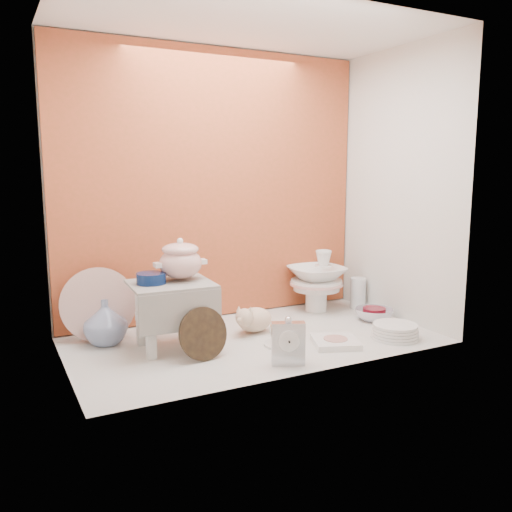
# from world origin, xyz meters

# --- Properties ---
(ground) EXTENTS (1.80, 1.80, 0.00)m
(ground) POSITION_xyz_m (0.00, 0.00, 0.00)
(ground) COLOR silver
(ground) RESTS_ON ground
(niche_shell) EXTENTS (1.86, 1.03, 1.53)m
(niche_shell) POSITION_xyz_m (0.00, 0.18, 0.93)
(niche_shell) COLOR #BD4E2F
(niche_shell) RESTS_ON ground
(step_stool) EXTENTS (0.39, 0.34, 0.32)m
(step_stool) POSITION_xyz_m (-0.40, 0.07, 0.16)
(step_stool) COLOR silver
(step_stool) RESTS_ON ground
(soup_tureen) EXTENTS (0.29, 0.29, 0.20)m
(soup_tureen) POSITION_xyz_m (-0.34, 0.10, 0.42)
(soup_tureen) COLOR white
(soup_tureen) RESTS_ON step_stool
(cobalt_bowl) EXTENTS (0.15, 0.15, 0.05)m
(cobalt_bowl) POSITION_xyz_m (-0.49, 0.08, 0.34)
(cobalt_bowl) COLOR #091C48
(cobalt_bowl) RESTS_ON step_stool
(floral_platter) EXTENTS (0.38, 0.14, 0.36)m
(floral_platter) POSITION_xyz_m (-0.69, 0.35, 0.18)
(floral_platter) COLOR silver
(floral_platter) RESTS_ON ground
(blue_white_vase) EXTENTS (0.25, 0.25, 0.22)m
(blue_white_vase) POSITION_xyz_m (-0.67, 0.27, 0.11)
(blue_white_vase) COLOR silver
(blue_white_vase) RESTS_ON ground
(lacquer_tray) EXTENTS (0.25, 0.12, 0.24)m
(lacquer_tray) POSITION_xyz_m (-0.33, -0.14, 0.12)
(lacquer_tray) COLOR black
(lacquer_tray) RESTS_ON ground
(mantel_clock) EXTENTS (0.15, 0.10, 0.21)m
(mantel_clock) POSITION_xyz_m (-0.02, -0.37, 0.11)
(mantel_clock) COLOR silver
(mantel_clock) RESTS_ON ground
(plush_pig) EXTENTS (0.25, 0.19, 0.14)m
(plush_pig) POSITION_xyz_m (0.05, 0.10, 0.07)
(plush_pig) COLOR beige
(plush_pig) RESTS_ON ground
(teacup_saucer) EXTENTS (0.23, 0.23, 0.01)m
(teacup_saucer) POSITION_xyz_m (0.08, -0.14, 0.01)
(teacup_saucer) COLOR white
(teacup_saucer) RESTS_ON ground
(gold_rim_teacup) EXTENTS (0.14, 0.14, 0.10)m
(gold_rim_teacup) POSITION_xyz_m (0.08, -0.14, 0.06)
(gold_rim_teacup) COLOR white
(gold_rim_teacup) RESTS_ON teacup_saucer
(lattice_dish) EXTENTS (0.27, 0.27, 0.03)m
(lattice_dish) POSITION_xyz_m (0.31, -0.25, 0.01)
(lattice_dish) COLOR white
(lattice_dish) RESTS_ON ground
(dinner_plate_stack) EXTENTS (0.30, 0.30, 0.07)m
(dinner_plate_stack) POSITION_xyz_m (0.64, -0.30, 0.04)
(dinner_plate_stack) COLOR white
(dinner_plate_stack) RESTS_ON ground
(crystal_bowl) EXTENTS (0.21, 0.21, 0.07)m
(crystal_bowl) POSITION_xyz_m (0.76, -0.00, 0.03)
(crystal_bowl) COLOR silver
(crystal_bowl) RESTS_ON ground
(clear_glass_vase) EXTENTS (0.12, 0.12, 0.19)m
(clear_glass_vase) POSITION_xyz_m (0.84, 0.26, 0.09)
(clear_glass_vase) COLOR silver
(clear_glass_vase) RESTS_ON ground
(porcelain_tower) EXTENTS (0.34, 0.34, 0.37)m
(porcelain_tower) POSITION_xyz_m (0.58, 0.32, 0.18)
(porcelain_tower) COLOR white
(porcelain_tower) RESTS_ON ground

